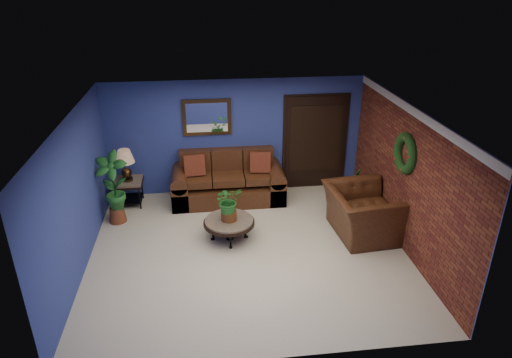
{
  "coord_description": "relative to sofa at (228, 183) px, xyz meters",
  "views": [
    {
      "loc": [
        -0.69,
        -6.78,
        4.54
      ],
      "look_at": [
        0.2,
        0.55,
        1.13
      ],
      "focal_mm": 32.0,
      "sensor_mm": 36.0,
      "label": 1
    }
  ],
  "objects": [
    {
      "name": "wreath",
      "position": [
        2.91,
        -2.04,
        1.35
      ],
      "size": [
        0.16,
        0.72,
        0.72
      ],
      "primitive_type": "torus",
      "rotation": [
        0.0,
        1.57,
        0.0
      ],
      "color": "black",
      "rests_on": "wall_right_brick"
    },
    {
      "name": "floor",
      "position": [
        0.22,
        -2.09,
        -0.35
      ],
      "size": [
        5.5,
        5.5,
        0.0
      ],
      "primitive_type": "plane",
      "color": "beige",
      "rests_on": "ground"
    },
    {
      "name": "sofa",
      "position": [
        0.0,
        0.0,
        0.0
      ],
      "size": [
        2.36,
        1.02,
        1.06
      ],
      "color": "#4C2A15",
      "rests_on": "ground"
    },
    {
      "name": "wall_back",
      "position": [
        0.22,
        0.41,
        0.9
      ],
      "size": [
        5.5,
        0.04,
        2.5
      ],
      "primitive_type": "cube",
      "color": "navy",
      "rests_on": "ground"
    },
    {
      "name": "ceiling",
      "position": [
        0.22,
        -2.09,
        2.15
      ],
      "size": [
        5.5,
        5.0,
        0.02
      ],
      "primitive_type": "cube",
      "color": "silver",
      "rests_on": "wall_back"
    },
    {
      "name": "table_lamp",
      "position": [
        -2.08,
        -0.04,
        0.63
      ],
      "size": [
        0.39,
        0.39,
        0.65
      ],
      "color": "#432C15",
      "rests_on": "end_table"
    },
    {
      "name": "crown_molding",
      "position": [
        2.94,
        -2.09,
        2.08
      ],
      "size": [
        0.03,
        5.0,
        0.14
      ],
      "primitive_type": "cube",
      "color": "white",
      "rests_on": "wall_right_brick"
    },
    {
      "name": "wall_right_brick",
      "position": [
        2.97,
        -2.09,
        0.9
      ],
      "size": [
        0.04,
        5.0,
        2.5
      ],
      "primitive_type": "cube",
      "color": "brown",
      "rests_on": "ground"
    },
    {
      "name": "wall_mirror",
      "position": [
        -0.38,
        0.37,
        1.37
      ],
      "size": [
        1.02,
        0.06,
        0.77
      ],
      "primitive_type": "cube",
      "color": "#432C15",
      "rests_on": "wall_back"
    },
    {
      "name": "coffee_plant",
      "position": [
        -0.09,
        -1.66,
        0.41
      ],
      "size": [
        0.59,
        0.55,
        0.66
      ],
      "color": "brown",
      "rests_on": "coffee_table"
    },
    {
      "name": "wall_left",
      "position": [
        -2.53,
        -2.09,
        0.9
      ],
      "size": [
        0.04,
        5.0,
        2.5
      ],
      "primitive_type": "cube",
      "color": "navy",
      "rests_on": "ground"
    },
    {
      "name": "floor_plant",
      "position": [
        2.57,
        -0.58,
        0.08
      ],
      "size": [
        0.44,
        0.39,
        0.82
      ],
      "color": "brown",
      "rests_on": "ground"
    },
    {
      "name": "tall_plant",
      "position": [
        -2.23,
        -0.75,
        0.44
      ],
      "size": [
        0.73,
        0.59,
        1.45
      ],
      "color": "brown",
      "rests_on": "ground"
    },
    {
      "name": "side_chair",
      "position": [
        0.71,
        0.03,
        0.21
      ],
      "size": [
        0.49,
        0.49,
        0.99
      ],
      "rotation": [
        0.0,
        0.0,
        -0.19
      ],
      "color": "#583019",
      "rests_on": "ground"
    },
    {
      "name": "coffee_table",
      "position": [
        -0.09,
        -1.66,
        -0.0
      ],
      "size": [
        0.93,
        0.93,
        0.4
      ],
      "rotation": [
        0.0,
        0.0,
        0.35
      ],
      "color": "#57514C",
      "rests_on": "ground"
    },
    {
      "name": "armchair",
      "position": [
        2.37,
        -1.77,
        0.1
      ],
      "size": [
        1.3,
        1.46,
        0.89
      ],
      "primitive_type": "imported",
      "rotation": [
        0.0,
        0.0,
        1.65
      ],
      "color": "#4C2A15",
      "rests_on": "ground"
    },
    {
      "name": "closet_door",
      "position": [
        1.97,
        0.38,
        0.7
      ],
      "size": [
        1.44,
        0.06,
        2.18
      ],
      "primitive_type": "cube",
      "color": "black",
      "rests_on": "wall_back"
    },
    {
      "name": "end_table",
      "position": [
        -2.08,
        -0.04,
        0.08
      ],
      "size": [
        0.61,
        0.61,
        0.56
      ],
      "color": "#57514C",
      "rests_on": "ground"
    }
  ]
}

